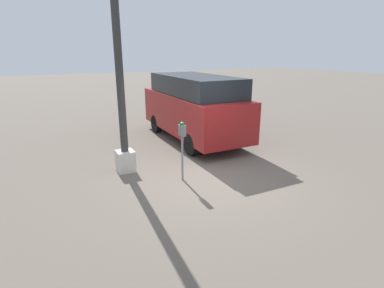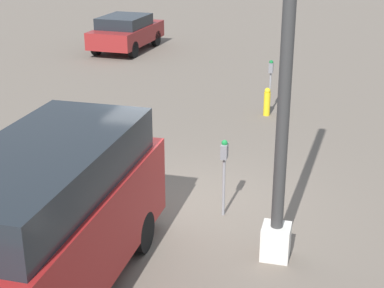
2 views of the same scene
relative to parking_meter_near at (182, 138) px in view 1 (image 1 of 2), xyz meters
name	(u,v)px [view 1 (image 1 of 2)]	position (x,y,z in m)	size (l,w,h in m)	color
ground_plane	(207,178)	(-0.17, -0.60, -1.07)	(80.00, 80.00, 0.00)	#60564C
parking_meter_near	(182,138)	(0.00, 0.00, 0.00)	(0.20, 0.12, 1.45)	gray
lamp_post	(120,88)	(1.18, 1.08, 1.08)	(0.44, 0.44, 5.87)	beige
parked_van	(194,106)	(3.00, -1.86, 0.13)	(4.95, 1.90, 2.24)	maroon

